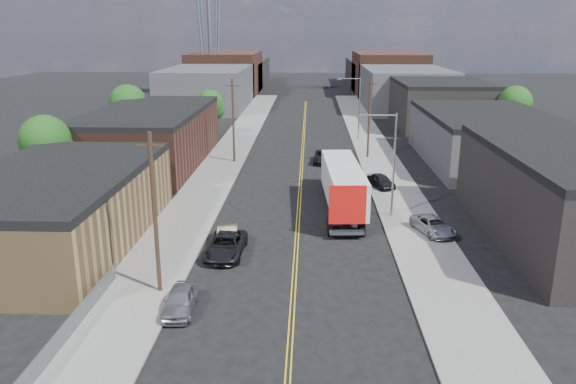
# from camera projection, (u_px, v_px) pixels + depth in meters

# --- Properties ---
(ground) EXTENTS (260.00, 260.00, 0.00)m
(ground) POSITION_uv_depth(u_px,v_px,m) (303.00, 139.00, 82.20)
(ground) COLOR black
(ground) RESTS_ON ground
(centerline) EXTENTS (0.32, 120.00, 0.01)m
(centerline) POSITION_uv_depth(u_px,v_px,m) (302.00, 163.00, 67.81)
(centerline) COLOR gold
(centerline) RESTS_ON ground
(sidewalk_left) EXTENTS (5.00, 140.00, 0.15)m
(sidewalk_left) POSITION_uv_depth(u_px,v_px,m) (224.00, 162.00, 68.14)
(sidewalk_left) COLOR slate
(sidewalk_left) RESTS_ON ground
(sidewalk_right) EXTENTS (5.00, 140.00, 0.15)m
(sidewalk_right) POSITION_uv_depth(u_px,v_px,m) (381.00, 163.00, 67.43)
(sidewalk_right) COLOR slate
(sidewalk_right) RESTS_ON ground
(warehouse_tan) EXTENTS (12.00, 22.00, 5.60)m
(warehouse_tan) POSITION_uv_depth(u_px,v_px,m) (55.00, 207.00, 41.79)
(warehouse_tan) COLOR olive
(warehouse_tan) RESTS_ON ground
(warehouse_brown) EXTENTS (12.00, 26.00, 6.60)m
(warehouse_brown) POSITION_uv_depth(u_px,v_px,m) (151.00, 136.00, 66.59)
(warehouse_brown) COLOR #43241B
(warehouse_brown) RESTS_ON ground
(industrial_right_b) EXTENTS (14.00, 24.00, 6.10)m
(industrial_right_b) POSITION_uv_depth(u_px,v_px,m) (486.00, 138.00, 67.09)
(industrial_right_b) COLOR #373739
(industrial_right_b) RESTS_ON ground
(industrial_right_c) EXTENTS (14.00, 22.00, 7.60)m
(industrial_right_c) POSITION_uv_depth(u_px,v_px,m) (439.00, 104.00, 91.83)
(industrial_right_c) COLOR black
(industrial_right_c) RESTS_ON ground
(skyline_left_a) EXTENTS (16.00, 30.00, 8.00)m
(skyline_left_a) POSITION_uv_depth(u_px,v_px,m) (209.00, 87.00, 115.39)
(skyline_left_a) COLOR #373739
(skyline_left_a) RESTS_ON ground
(skyline_right_a) EXTENTS (16.00, 30.00, 8.00)m
(skyline_right_a) POSITION_uv_depth(u_px,v_px,m) (404.00, 88.00, 113.91)
(skyline_right_a) COLOR #373739
(skyline_right_a) RESTS_ON ground
(skyline_left_b) EXTENTS (16.00, 26.00, 10.00)m
(skyline_left_b) POSITION_uv_depth(u_px,v_px,m) (226.00, 73.00, 139.10)
(skyline_left_b) COLOR #43241B
(skyline_left_b) RESTS_ON ground
(skyline_right_b) EXTENTS (16.00, 26.00, 10.00)m
(skyline_right_b) POSITION_uv_depth(u_px,v_px,m) (388.00, 74.00, 137.61)
(skyline_right_b) COLOR #43241B
(skyline_right_b) RESTS_ON ground
(skyline_left_c) EXTENTS (16.00, 40.00, 7.00)m
(skyline_left_c) POSITION_uv_depth(u_px,v_px,m) (236.00, 73.00, 158.70)
(skyline_left_c) COLOR black
(skyline_left_c) RESTS_ON ground
(skyline_right_c) EXTENTS (16.00, 40.00, 7.00)m
(skyline_right_c) POSITION_uv_depth(u_px,v_px,m) (378.00, 74.00, 157.21)
(skyline_right_c) COLOR black
(skyline_right_c) RESTS_ON ground
(streetlight_near) EXTENTS (3.39, 0.25, 9.00)m
(streetlight_near) POSITION_uv_depth(u_px,v_px,m) (390.00, 157.00, 46.85)
(streetlight_near) COLOR gray
(streetlight_near) RESTS_ON ground
(streetlight_far) EXTENTS (3.39, 0.25, 9.00)m
(streetlight_far) POSITION_uv_depth(u_px,v_px,m) (357.00, 103.00, 80.42)
(streetlight_far) COLOR gray
(streetlight_far) RESTS_ON ground
(utility_pole_left_near) EXTENTS (1.60, 0.26, 10.00)m
(utility_pole_left_near) POSITION_uv_depth(u_px,v_px,m) (155.00, 213.00, 33.10)
(utility_pole_left_near) COLOR black
(utility_pole_left_near) RESTS_ON ground
(utility_pole_left_far) EXTENTS (1.60, 0.26, 10.00)m
(utility_pole_left_far) POSITION_uv_depth(u_px,v_px,m) (233.00, 120.00, 66.67)
(utility_pole_left_far) COLOR black
(utility_pole_left_far) RESTS_ON ground
(utility_pole_right) EXTENTS (1.60, 0.26, 10.00)m
(utility_pole_right) POSITION_uv_depth(u_px,v_px,m) (369.00, 117.00, 68.94)
(utility_pole_right) COLOR black
(utility_pole_right) RESTS_ON ground
(chainlink_fence) EXTENTS (0.05, 16.00, 1.22)m
(chainlink_fence) POSITION_uv_depth(u_px,v_px,m) (61.00, 337.00, 28.24)
(chainlink_fence) COLOR slate
(chainlink_fence) RESTS_ON ground
(tree_left_near) EXTENTS (4.85, 4.76, 7.91)m
(tree_left_near) POSITION_uv_depth(u_px,v_px,m) (46.00, 144.00, 52.86)
(tree_left_near) COLOR black
(tree_left_near) RESTS_ON ground
(tree_left_mid) EXTENTS (5.10, 5.04, 8.37)m
(tree_left_mid) POSITION_uv_depth(u_px,v_px,m) (129.00, 106.00, 76.76)
(tree_left_mid) COLOR black
(tree_left_mid) RESTS_ON ground
(tree_left_far) EXTENTS (4.35, 4.20, 6.97)m
(tree_left_far) POSITION_uv_depth(u_px,v_px,m) (210.00, 106.00, 83.36)
(tree_left_far) COLOR black
(tree_left_far) RESTS_ON ground
(tree_right_far) EXTENTS (4.85, 4.76, 7.91)m
(tree_right_far) POSITION_uv_depth(u_px,v_px,m) (515.00, 105.00, 79.63)
(tree_right_far) COLOR black
(tree_right_far) RESTS_ON ground
(semi_truck) EXTENTS (3.49, 16.63, 4.33)m
(semi_truck) POSITION_uv_depth(u_px,v_px,m) (342.00, 181.00, 50.27)
(semi_truck) COLOR silver
(semi_truck) RESTS_ON ground
(car_left_a) EXTENTS (1.79, 4.19, 1.41)m
(car_left_a) POSITION_uv_depth(u_px,v_px,m) (180.00, 300.00, 32.00)
(car_left_a) COLOR gray
(car_left_a) RESTS_ON ground
(car_left_b) EXTENTS (1.88, 4.34, 1.39)m
(car_left_b) POSITION_uv_depth(u_px,v_px,m) (227.00, 236.00, 41.91)
(car_left_b) COLOR #876F58
(car_left_b) RESTS_ON ground
(car_left_c) EXTENTS (2.70, 5.54, 1.51)m
(car_left_c) POSITION_uv_depth(u_px,v_px,m) (226.00, 245.00, 39.96)
(car_left_c) COLOR black
(car_left_c) RESTS_ON ground
(car_right_lot_a) EXTENTS (3.39, 5.02, 1.28)m
(car_right_lot_a) POSITION_uv_depth(u_px,v_px,m) (433.00, 225.00, 43.93)
(car_right_lot_a) COLOR #9FA2A4
(car_right_lot_a) RESTS_ON sidewalk_right
(car_right_lot_c) EXTENTS (2.97, 4.26, 1.35)m
(car_right_lot_c) POSITION_uv_depth(u_px,v_px,m) (381.00, 181.00, 56.72)
(car_right_lot_c) COLOR black
(car_right_lot_c) RESTS_ON sidewalk_right
(car_ahead_truck) EXTENTS (2.78, 5.38, 1.45)m
(car_ahead_truck) POSITION_uv_depth(u_px,v_px,m) (324.00, 157.00, 67.79)
(car_ahead_truck) COLOR black
(car_ahead_truck) RESTS_ON ground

